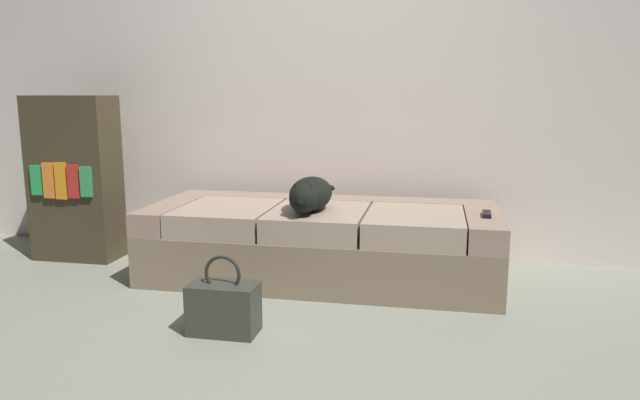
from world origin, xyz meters
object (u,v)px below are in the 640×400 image
(handbag, at_px, (224,307))
(bookshelf, at_px, (75,178))
(dog_dark, at_px, (310,194))
(tv_remote, at_px, (487,214))
(couch, at_px, (322,242))

(handbag, relative_size, bookshelf, 0.34)
(dog_dark, distance_m, tv_remote, 1.00)
(dog_dark, distance_m, handbag, 0.92)
(dog_dark, height_order, tv_remote, dog_dark)
(bookshelf, bearing_deg, handbag, -35.81)
(couch, bearing_deg, dog_dark, -105.77)
(couch, distance_m, handbag, 0.98)
(dog_dark, height_order, bookshelf, bookshelf)
(couch, xyz_separation_m, dog_dark, (-0.04, -0.15, 0.32))
(bookshelf, bearing_deg, couch, -3.39)
(tv_remote, distance_m, handbag, 1.53)
(dog_dark, bearing_deg, couch, 74.23)
(dog_dark, relative_size, bookshelf, 0.52)
(couch, distance_m, bookshelf, 1.75)
(tv_remote, height_order, handbag, tv_remote)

